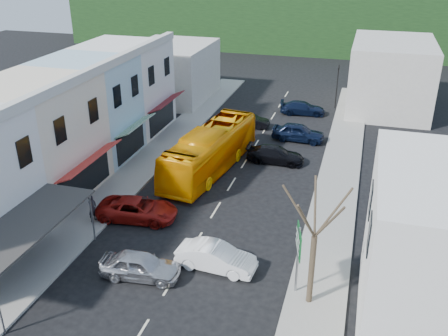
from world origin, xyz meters
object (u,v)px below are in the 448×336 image
bus (210,152)px  car_red (138,209)px  pedestrian_left (93,209)px  direction_sign (297,261)px  traffic_signal (337,87)px  car_silver (140,266)px  car_white (216,258)px  street_tree (314,237)px

bus → car_red: bearing=-97.4°
pedestrian_left → direction_sign: 13.78m
traffic_signal → pedestrian_left: bearing=63.0°
bus → direction_sign: size_ratio=2.98×
bus → car_silver: size_ratio=2.64×
car_white → traffic_signal: bearing=-3.0°
pedestrian_left → traffic_signal: (12.75, 28.17, 1.31)m
direction_sign → pedestrian_left: bearing=152.7°
car_white → street_tree: size_ratio=0.57×
direction_sign → street_tree: size_ratio=0.50×
bus → street_tree: street_tree is taller
bus → pedestrian_left: 10.75m
direction_sign → traffic_signal: bearing=77.6°
car_white → car_red: size_ratio=0.96×
car_silver → street_tree: size_ratio=0.57×
car_red → pedestrian_left: bearing=110.0°
car_red → pedestrian_left: (-2.48, -1.24, 0.30)m
traffic_signal → bus: bearing=64.0°
bus → pedestrian_left: (-4.73, -9.64, -0.55)m
car_red → street_tree: (11.63, -5.11, 3.19)m
car_red → direction_sign: bearing=-119.2°
street_tree → bus: bearing=124.8°
bus → car_silver: 13.94m
car_red → direction_sign: direction_sign is taller
car_white → street_tree: street_tree is taller
street_tree → traffic_signal: 32.11m
car_silver → pedestrian_left: 6.74m
car_white → traffic_signal: (3.89, 30.59, 1.61)m
car_red → pedestrian_left: pedestrian_left is taller
car_red → traffic_signal: size_ratio=1.00×
direction_sign → car_silver: bearing=173.5°
car_white → direction_sign: (4.49, -0.85, 1.25)m
car_red → traffic_signal: bearing=-27.4°
pedestrian_left → traffic_signal: bearing=-20.1°
bus → car_silver: bearing=-80.5°
bus → traffic_signal: size_ratio=2.51×
pedestrian_left → direction_sign: direction_sign is taller
bus → pedestrian_left: bearing=-108.6°
bus → direction_sign: (8.62, -12.92, 0.40)m
street_tree → traffic_signal: size_ratio=1.69×
car_silver → car_red: same height
bus → pedestrian_left: size_ratio=6.82×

